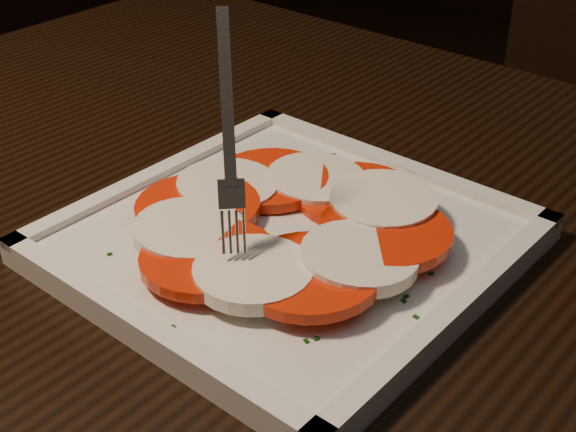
# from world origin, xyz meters

# --- Properties ---
(table) EXTENTS (1.26, 0.89, 0.75)m
(table) POSITION_xyz_m (-0.14, 0.12, 0.65)
(table) COLOR black
(table) RESTS_ON ground
(plate) EXTENTS (0.31, 0.31, 0.01)m
(plate) POSITION_xyz_m (-0.16, 0.09, 0.76)
(plate) COLOR silver
(plate) RESTS_ON table
(caprese_salad) EXTENTS (0.24, 0.25, 0.03)m
(caprese_salad) POSITION_xyz_m (-0.16, 0.09, 0.78)
(caprese_salad) COLOR red
(caprese_salad) RESTS_ON plate
(fork) EXTENTS (0.07, 0.08, 0.14)m
(fork) POSITION_xyz_m (-0.19, 0.05, 0.86)
(fork) COLOR white
(fork) RESTS_ON caprese_salad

